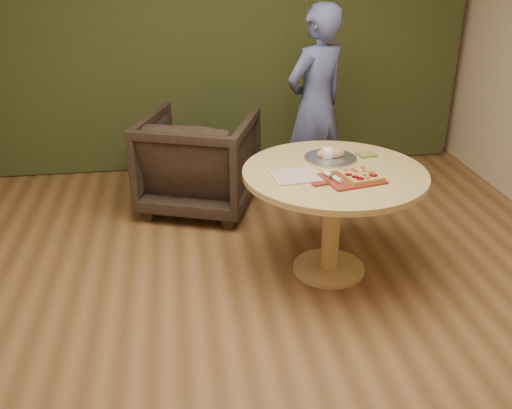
{
  "coord_description": "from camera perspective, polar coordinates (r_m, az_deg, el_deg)",
  "views": [
    {
      "loc": [
        -0.4,
        -2.58,
        2.12
      ],
      "look_at": [
        0.01,
        0.25,
        0.77
      ],
      "focal_mm": 40.0,
      "sensor_mm": 36.0,
      "label": 1
    }
  ],
  "objects": [
    {
      "name": "green_packet",
      "position": [
        4.01,
        10.98,
        4.93
      ],
      "size": [
        0.13,
        0.12,
        0.02
      ],
      "primitive_type": "cube",
      "rotation": [
        0.0,
        0.0,
        0.16
      ],
      "color": "#5D692F",
      "rests_on": "pedestal_table"
    },
    {
      "name": "pedestal_table",
      "position": [
        3.78,
        7.76,
        1.4
      ],
      "size": [
        1.2,
        1.2,
        0.75
      ],
      "rotation": [
        0.0,
        0.0,
        0.03
      ],
      "color": "tan",
      "rests_on": "ground"
    },
    {
      "name": "person_standing",
      "position": [
        4.89,
        5.97,
        9.8
      ],
      "size": [
        0.73,
        0.65,
        1.66
      ],
      "primitive_type": "imported",
      "rotation": [
        0.0,
        0.0,
        3.67
      ],
      "color": "#4F5A94",
      "rests_on": "ground"
    },
    {
      "name": "room_shell",
      "position": [
        2.71,
        0.58,
        9.8
      ],
      "size": [
        5.04,
        6.04,
        2.84
      ],
      "color": "brown",
      "rests_on": "ground"
    },
    {
      "name": "armchair",
      "position": [
        4.79,
        -5.72,
        4.72
      ],
      "size": [
        1.1,
        1.07,
        0.9
      ],
      "primitive_type": "imported",
      "rotation": [
        0.0,
        0.0,
        2.79
      ],
      "color": "black",
      "rests_on": "ground"
    },
    {
      "name": "serving_tray",
      "position": [
        3.91,
        7.45,
        4.61
      ],
      "size": [
        0.36,
        0.36,
        0.02
      ],
      "color": "silver",
      "rests_on": "pedestal_table"
    },
    {
      "name": "bread_roll",
      "position": [
        3.9,
        7.35,
        5.1
      ],
      "size": [
        0.19,
        0.09,
        0.09
      ],
      "color": "tan",
      "rests_on": "serving_tray"
    },
    {
      "name": "cutlery_roll",
      "position": [
        3.55,
        7.69,
        2.78
      ],
      "size": [
        0.09,
        0.19,
        0.03
      ],
      "rotation": [
        0.0,
        0.0,
        0.37
      ],
      "color": "silver",
      "rests_on": "pizza_paddle"
    },
    {
      "name": "newspaper",
      "position": [
        3.6,
        4.03,
        2.87
      ],
      "size": [
        0.32,
        0.28,
        0.01
      ],
      "primitive_type": "cube",
      "rotation": [
        0.0,
        0.0,
        0.1
      ],
      "color": "white",
      "rests_on": "pedestal_table"
    },
    {
      "name": "flatbread_pizza",
      "position": [
        3.6,
        10.44,
        2.9
      ],
      "size": [
        0.26,
        0.26,
        0.04
      ],
      "rotation": [
        0.0,
        0.0,
        0.22
      ],
      "color": "tan",
      "rests_on": "pizza_paddle"
    },
    {
      "name": "pizza_paddle",
      "position": [
        3.59,
        9.44,
        2.54
      ],
      "size": [
        0.47,
        0.35,
        0.01
      ],
      "rotation": [
        0.0,
        0.0,
        0.22
      ],
      "color": "maroon",
      "rests_on": "pedestal_table"
    },
    {
      "name": "curtain",
      "position": [
        5.54,
        -4.18,
        17.71
      ],
      "size": [
        4.8,
        0.14,
        2.78
      ],
      "primitive_type": "cube",
      "color": "#2C3417",
      "rests_on": "ground"
    }
  ]
}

